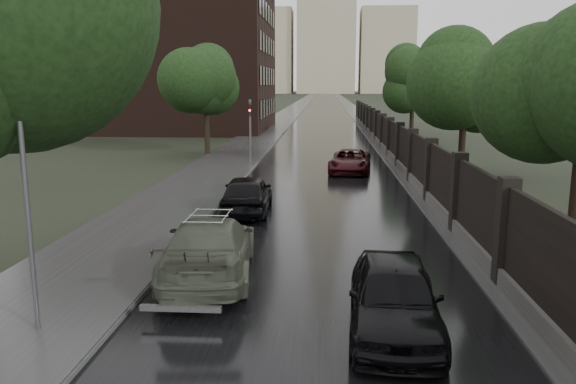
% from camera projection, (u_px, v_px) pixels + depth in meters
% --- Properties ---
extents(road, '(8.00, 420.00, 0.02)m').
position_uv_depth(road, '(325.00, 98.00, 195.41)').
color(road, black).
rests_on(road, ground).
extents(sidewalk_left, '(4.00, 420.00, 0.16)m').
position_uv_depth(sidewalk_left, '(308.00, 98.00, 195.79)').
color(sidewalk_left, '#2D2D2D').
rests_on(sidewalk_left, ground).
extents(verge_right, '(3.00, 420.00, 0.08)m').
position_uv_depth(verge_right, '(341.00, 98.00, 195.04)').
color(verge_right, '#2D2D2D').
rests_on(verge_right, ground).
extents(fence_right, '(0.45, 75.72, 2.70)m').
position_uv_depth(fence_right, '(387.00, 139.00, 40.12)').
color(fence_right, '#383533').
rests_on(fence_right, ground).
extents(tree_left_far, '(4.25, 4.25, 7.39)m').
position_uv_depth(tree_left_far, '(206.00, 79.00, 38.17)').
color(tree_left_far, black).
rests_on(tree_left_far, ground).
extents(tree_right_b, '(4.08, 4.08, 7.01)m').
position_uv_depth(tree_right_b, '(466.00, 83.00, 29.38)').
color(tree_right_b, black).
rests_on(tree_right_b, ground).
extents(tree_right_c, '(4.08, 4.08, 7.01)m').
position_uv_depth(tree_right_c, '(413.00, 83.00, 47.01)').
color(tree_right_c, black).
rests_on(tree_right_c, ground).
extents(lamp_post, '(0.25, 0.12, 5.11)m').
position_uv_depth(lamp_post, '(27.00, 203.00, 10.56)').
color(lamp_post, '#59595E').
rests_on(lamp_post, ground).
extents(traffic_light, '(0.16, 0.32, 4.00)m').
position_uv_depth(traffic_light, '(250.00, 126.00, 33.57)').
color(traffic_light, '#59595E').
rests_on(traffic_light, ground).
extents(brick_building, '(24.00, 18.00, 20.00)m').
position_uv_depth(brick_building, '(155.00, 35.00, 59.48)').
color(brick_building, black).
rests_on(brick_building, ground).
extents(stalinist_tower, '(92.00, 30.00, 159.00)m').
position_uv_depth(stalinist_tower, '(326.00, 20.00, 295.94)').
color(stalinist_tower, tan).
rests_on(stalinist_tower, ground).
extents(volga_sedan, '(2.71, 5.58, 1.57)m').
position_uv_depth(volga_sedan, '(209.00, 247.00, 14.31)').
color(volga_sedan, '#4C5242').
rests_on(volga_sedan, ground).
extents(hatchback_left, '(1.93, 4.47, 1.50)m').
position_uv_depth(hatchback_left, '(247.00, 194.00, 21.44)').
color(hatchback_left, black).
rests_on(hatchback_left, ground).
extents(car_right_near, '(2.01, 4.48, 1.49)m').
position_uv_depth(car_right_near, '(394.00, 296.00, 11.10)').
color(car_right_near, black).
rests_on(car_right_near, ground).
extents(car_right_far, '(2.65, 4.87, 1.30)m').
position_uv_depth(car_right_far, '(350.00, 161.00, 31.36)').
color(car_right_far, black).
rests_on(car_right_far, ground).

